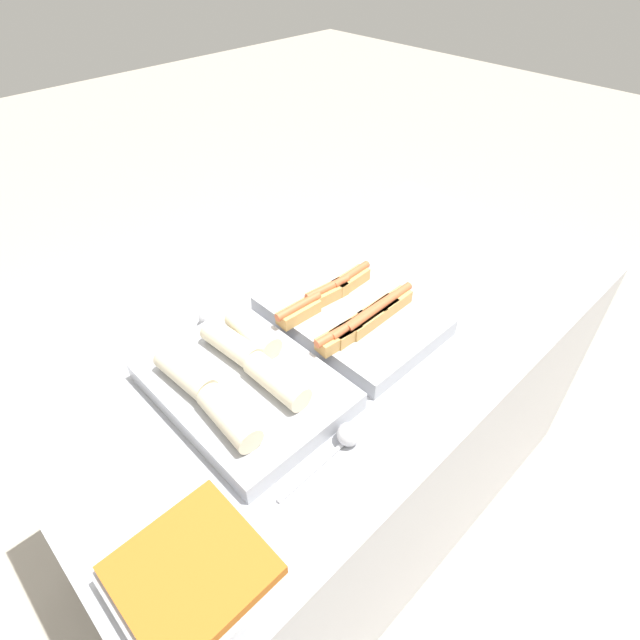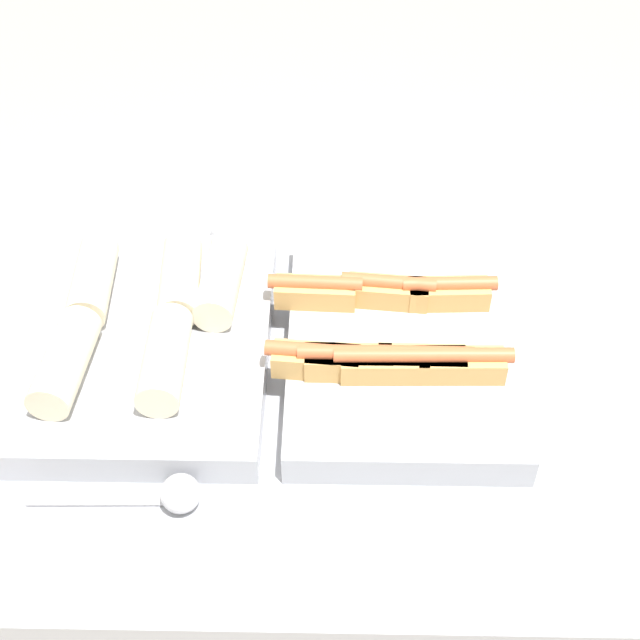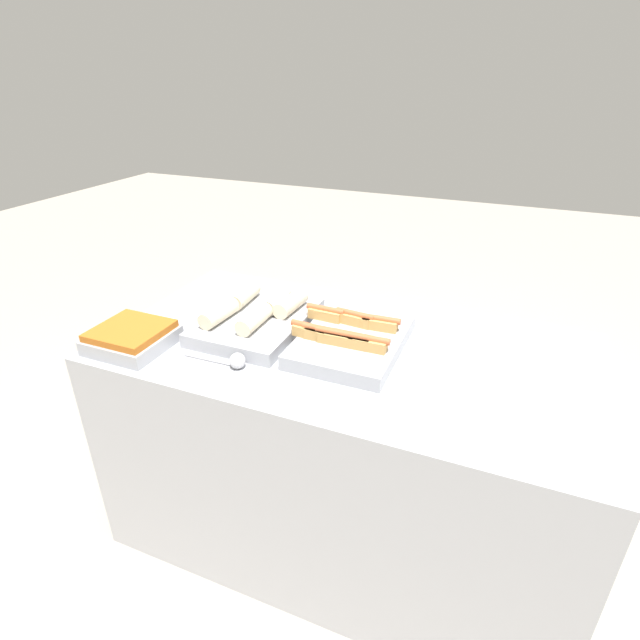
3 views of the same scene
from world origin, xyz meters
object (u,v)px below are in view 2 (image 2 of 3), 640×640
object	(u,v)px
serving_spoon_near	(171,495)
serving_spoon_far	(217,235)
tray_hotdogs	(397,345)
tray_wraps	(151,336)

from	to	relation	value
serving_spoon_near	serving_spoon_far	world-z (taller)	same
tray_hotdogs	tray_wraps	distance (m)	0.36
serving_spoon_far	tray_wraps	bearing A→B (deg)	-104.89
serving_spoon_near	serving_spoon_far	xyz separation A→B (m)	(0.01, 0.53, -0.00)
tray_wraps	serving_spoon_far	bearing A→B (deg)	75.11
serving_spoon_near	serving_spoon_far	size ratio (longest dim) A/B	0.94
tray_wraps	serving_spoon_near	distance (m)	0.28
tray_hotdogs	serving_spoon_near	world-z (taller)	tray_hotdogs
serving_spoon_near	serving_spoon_far	distance (m)	0.53
serving_spoon_near	tray_hotdogs	bearing A→B (deg)	41.05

